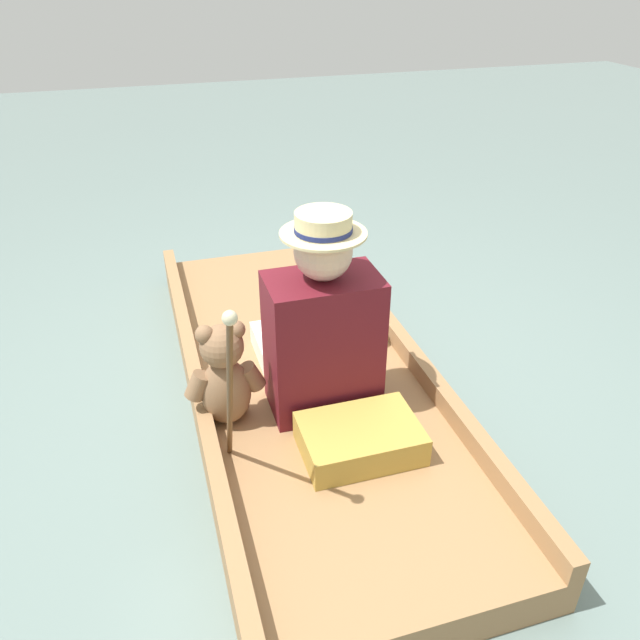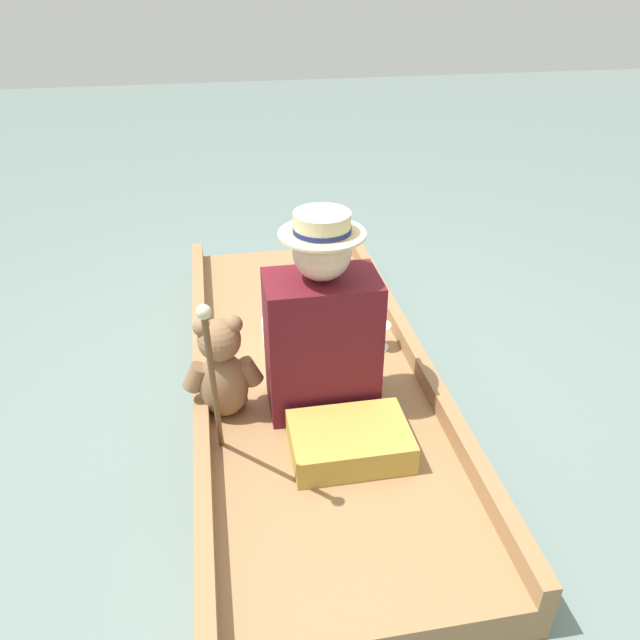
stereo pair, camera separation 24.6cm
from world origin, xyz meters
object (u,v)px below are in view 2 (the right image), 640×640
(wine_glass, at_px, (379,331))
(walking_cane, at_px, (212,376))
(seated_person, at_px, (319,331))
(teddy_bear, at_px, (222,370))

(wine_glass, bearing_deg, walking_cane, -135.51)
(wine_glass, xyz_separation_m, walking_cane, (-0.77, -0.76, 0.38))
(walking_cane, bearing_deg, seated_person, 46.59)
(seated_person, xyz_separation_m, teddy_bear, (-0.40, -0.06, -0.10))
(walking_cane, bearing_deg, teddy_bear, 85.98)
(teddy_bear, bearing_deg, wine_glass, 26.02)
(teddy_bear, relative_size, wine_glass, 3.57)
(seated_person, xyz_separation_m, wine_glass, (0.34, 0.30, -0.22))
(wine_glass, bearing_deg, teddy_bear, -153.98)
(seated_person, xyz_separation_m, walking_cane, (-0.43, -0.45, 0.16))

